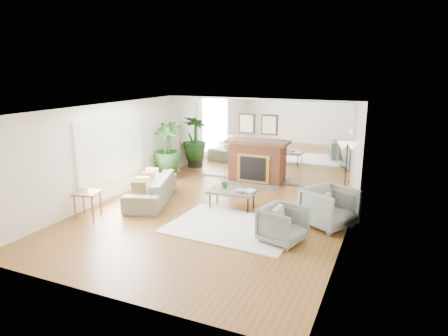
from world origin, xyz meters
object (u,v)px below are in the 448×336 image
at_px(sofa, 151,189).
at_px(potted_ficus, 167,149).
at_px(coffee_table, 232,192).
at_px(fireplace, 255,161).
at_px(armchair_back, 329,207).
at_px(floor_lamp, 347,151).
at_px(side_table, 87,196).
at_px(armchair_front, 283,225).

xyz_separation_m(sofa, potted_ficus, (-0.72, 2.01, 0.62)).
bearing_deg(coffee_table, potted_ficus, 149.57).
distance_m(fireplace, armchair_back, 3.70).
distance_m(fireplace, coffee_table, 2.40).
relative_size(fireplace, coffee_table, 1.71).
xyz_separation_m(fireplace, armchair_back, (2.60, -2.62, -0.22)).
bearing_deg(fireplace, coffee_table, -84.37).
bearing_deg(sofa, armchair_back, 72.02).
bearing_deg(fireplace, potted_ficus, -164.71).
relative_size(sofa, potted_ficus, 1.28).
relative_size(armchair_back, floor_lamp, 0.61).
bearing_deg(sofa, side_table, -44.54).
bearing_deg(armchair_back, floor_lamp, 27.56).
height_order(fireplace, armchair_front, fireplace).
bearing_deg(coffee_table, fireplace, 95.63).
bearing_deg(fireplace, side_table, -121.49).
relative_size(sofa, armchair_back, 2.34).
relative_size(armchair_back, armchair_front, 1.21).
bearing_deg(armchair_front, side_table, 112.19).
relative_size(fireplace, sofa, 0.91).
distance_m(fireplace, potted_ficus, 2.71).
bearing_deg(coffee_table, sofa, -170.80).
bearing_deg(floor_lamp, sofa, -158.02).
xyz_separation_m(coffee_table, armchair_back, (2.37, -0.25, 0.02)).
relative_size(fireplace, armchair_back, 2.12).
height_order(potted_ficus, floor_lamp, potted_ficus).
bearing_deg(fireplace, armchair_front, -63.31).
distance_m(sofa, armchair_back, 4.48).
distance_m(armchair_front, potted_ficus, 5.48).
bearing_deg(armchair_front, coffee_table, 66.27).
height_order(armchair_back, floor_lamp, floor_lamp).
height_order(side_table, floor_lamp, floor_lamp).
bearing_deg(potted_ficus, armchair_back, -20.18).
xyz_separation_m(side_table, floor_lamp, (5.29, 3.36, 0.85)).
distance_m(coffee_table, sofa, 2.14).
bearing_deg(armchair_back, side_table, 138.08).
height_order(armchair_front, potted_ficus, potted_ficus).
distance_m(coffee_table, floor_lamp, 3.04).
xyz_separation_m(sofa, armchair_front, (3.78, -1.07, 0.04)).
relative_size(coffee_table, armchair_front, 1.49).
bearing_deg(side_table, potted_ficus, 90.09).
relative_size(sofa, floor_lamp, 1.42).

